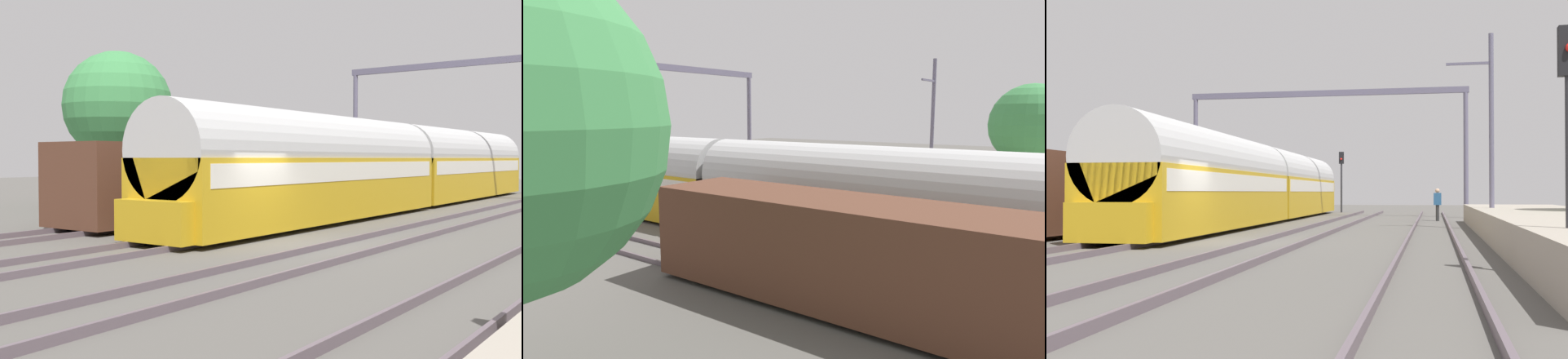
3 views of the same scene
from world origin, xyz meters
The scene contains 8 objects.
ground centered at (0.00, 0.00, 0.00)m, with size 120.00×120.00×0.00m, color #585550.
track_far_west centered at (-6.49, 0.00, 0.08)m, with size 1.52×60.00×0.16m.
track_west centered at (-2.16, 0.00, 0.08)m, with size 1.52×60.00×0.16m.
track_east centered at (2.16, 0.00, 0.08)m, with size 1.52×60.00×0.16m.
passenger_train centered at (-2.16, 13.52, 1.97)m, with size 2.93×32.85×3.82m.
freight_car centered at (-6.49, 4.28, 1.47)m, with size 2.80×13.00×2.70m.
catenary_gantry centered at (0.00, 21.18, 5.95)m, with size 17.39×0.28×7.86m.
tree_west_background centered at (-14.15, 6.78, 4.90)m, with size 5.32×5.32×7.57m.
Camera 1 is at (9.53, -14.60, 2.34)m, focal length 43.65 mm.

